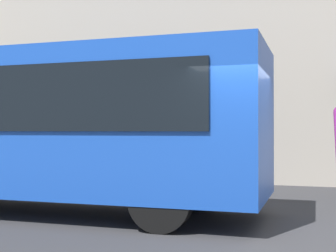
# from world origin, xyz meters

# --- Properties ---
(ground_plane) EXTENTS (60.00, 60.00, 0.00)m
(ground_plane) POSITION_xyz_m (0.00, 0.00, 0.00)
(ground_plane) COLOR #2B2B2D
(red_bus) EXTENTS (9.05, 2.54, 3.08)m
(red_bus) POSITION_xyz_m (4.77, -0.65, 1.68)
(red_bus) COLOR #1947AD
(red_bus) RESTS_ON ground_plane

